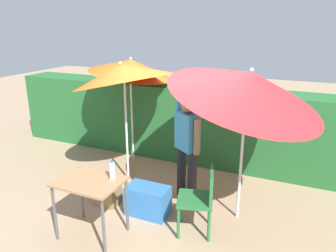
% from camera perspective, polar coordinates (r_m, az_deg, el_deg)
% --- Properties ---
extents(ground_plane, '(24.00, 24.00, 0.00)m').
position_cam_1_polar(ground_plane, '(5.18, -1.38, -12.61)').
color(ground_plane, '#9E8466').
extents(hedge_row, '(8.00, 0.70, 1.46)m').
position_cam_1_polar(hedge_row, '(6.33, 5.12, 0.34)').
color(hedge_row, '#23602D').
rests_on(hedge_row, ground_plane).
extents(umbrella_rainbow, '(2.08, 2.03, 2.39)m').
position_cam_1_polar(umbrella_rainbow, '(4.20, 13.97, 6.88)').
color(umbrella_rainbow, silver).
rests_on(umbrella_rainbow, ground_plane).
extents(umbrella_orange, '(1.70, 1.67, 2.23)m').
position_cam_1_polar(umbrella_orange, '(5.18, -7.98, 9.10)').
color(umbrella_orange, silver).
rests_on(umbrella_orange, ground_plane).
extents(umbrella_yellow, '(1.56, 1.54, 2.08)m').
position_cam_1_polar(umbrella_yellow, '(6.14, -6.58, 10.23)').
color(umbrella_yellow, silver).
rests_on(umbrella_yellow, ground_plane).
extents(person_vendor, '(0.51, 0.38, 1.88)m').
position_cam_1_polar(person_vendor, '(4.81, 3.38, -2.78)').
color(person_vendor, black).
rests_on(person_vendor, ground_plane).
extents(chair_plastic, '(0.54, 0.54, 0.89)m').
position_cam_1_polar(chair_plastic, '(4.24, 5.75, -12.22)').
color(chair_plastic, '#236633').
rests_on(chair_plastic, ground_plane).
extents(cooler_box, '(0.60, 0.35, 0.42)m').
position_cam_1_polar(cooler_box, '(4.73, -3.56, -12.91)').
color(cooler_box, '#2D6BB7').
rests_on(cooler_box, ground_plane).
extents(crate_cardboard, '(0.38, 0.29, 0.33)m').
position_cam_1_polar(crate_cardboard, '(5.06, -10.74, -11.55)').
color(crate_cardboard, '#9E7A4C').
rests_on(crate_cardboard, ground_plane).
extents(folding_table, '(0.80, 0.60, 0.78)m').
position_cam_1_polar(folding_table, '(4.18, -13.55, -10.43)').
color(folding_table, '#4C4C51').
rests_on(folding_table, ground_plane).
extents(bottle_water, '(0.07, 0.07, 0.24)m').
position_cam_1_polar(bottle_water, '(4.07, -9.78, -7.67)').
color(bottle_water, silver).
rests_on(bottle_water, folding_table).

